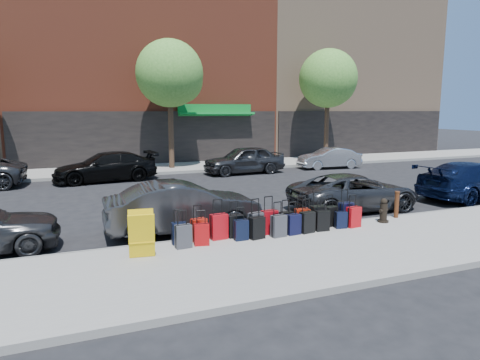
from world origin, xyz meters
name	(u,v)px	position (x,y,z in m)	size (l,w,h in m)	color
ground	(215,203)	(0.00, 0.00, 0.00)	(120.00, 120.00, 0.00)	black
sidewalk_near	(302,255)	(0.00, -6.50, 0.07)	(60.00, 4.00, 0.15)	gray
sidewalk_far	(162,168)	(0.00, 10.00, 0.07)	(60.00, 4.00, 0.15)	gray
curb_near	(266,233)	(0.00, -4.48, 0.07)	(60.00, 0.08, 0.15)	gray
curb_far	(169,173)	(0.00, 7.98, 0.07)	(60.00, 0.08, 0.15)	gray
building_center	(136,19)	(0.00, 17.99, 9.98)	(17.00, 12.85, 20.00)	brown
building_right	(324,46)	(16.00, 17.99, 8.98)	(15.00, 12.12, 18.00)	#9B7B5F
tree_center	(172,75)	(0.64, 9.50, 5.41)	(3.80, 3.80, 7.27)	black
tree_right	(330,80)	(11.14, 9.50, 5.41)	(3.80, 3.80, 7.27)	black
suitcase_front_0	(179,233)	(-2.55, -4.80, 0.43)	(0.37, 0.21, 0.89)	black
suitcase_front_1	(199,230)	(-2.03, -4.76, 0.45)	(0.43, 0.29, 0.95)	#A6160A
suitcase_front_2	(219,227)	(-1.49, -4.78, 0.48)	(0.46, 0.28, 1.06)	#A90A12
suitcase_front_3	(235,226)	(-1.04, -4.78, 0.45)	(0.41, 0.23, 0.97)	black
suitcase_front_4	(256,224)	(-0.45, -4.85, 0.46)	(0.45, 0.31, 1.00)	#3E3E43
suitcase_front_5	(269,222)	(-0.06, -4.82, 0.47)	(0.44, 0.26, 1.03)	maroon
suitcase_front_6	(286,221)	(0.49, -4.76, 0.43)	(0.38, 0.24, 0.88)	black
suitcase_front_7	(302,219)	(0.95, -4.83, 0.45)	(0.42, 0.27, 0.97)	#9B1B0A
suitcase_front_8	(318,217)	(1.46, -4.84, 0.48)	(0.43, 0.24, 1.04)	black
suitcase_front_9	(331,216)	(1.92, -4.78, 0.44)	(0.42, 0.28, 0.93)	black
suitcase_front_10	(346,214)	(2.43, -4.79, 0.48)	(0.47, 0.32, 1.05)	black
suitcase_back_0	(183,236)	(-2.53, -5.14, 0.44)	(0.40, 0.25, 0.93)	#37373C
suitcase_back_1	(202,234)	(-2.06, -5.10, 0.42)	(0.40, 0.28, 0.88)	#A10A0C
suitcase_back_3	(241,230)	(-0.99, -5.07, 0.42)	(0.36, 0.21, 0.86)	black
suitcase_back_4	(257,228)	(-0.56, -5.12, 0.44)	(0.43, 0.30, 0.94)	black
suitcase_back_5	(279,226)	(0.04, -5.17, 0.44)	(0.42, 0.27, 0.94)	#35353A
suitcase_back_6	(293,224)	(0.51, -5.13, 0.43)	(0.40, 0.26, 0.89)	black
suitcase_back_7	(307,222)	(0.94, -5.12, 0.44)	(0.43, 0.29, 0.94)	black
suitcase_back_8	(322,221)	(1.42, -5.10, 0.44)	(0.41, 0.26, 0.92)	black
suitcase_back_9	(341,220)	(2.07, -5.08, 0.39)	(0.35, 0.24, 0.77)	black
suitcase_back_10	(354,217)	(2.48, -5.11, 0.44)	(0.42, 0.28, 0.94)	#B40B11
fire_hydrant	(384,211)	(3.64, -4.99, 0.48)	(0.37, 0.33, 0.72)	black
bollard	(397,204)	(4.39, -4.69, 0.58)	(0.15, 0.15, 0.83)	#38190C
display_rack	(141,234)	(-3.57, -5.37, 0.66)	(0.66, 0.71, 1.04)	yellow
car_near_1	(184,207)	(-2.04, -3.30, 0.73)	(1.55, 4.43, 1.46)	#313133
car_near_2	(354,192)	(4.19, -2.81, 0.64)	(2.13, 4.62, 1.28)	#37373A
car_near_3	(474,180)	(9.75, -2.96, 0.73)	(2.06, 5.06, 1.47)	#0C1535
car_far_1	(105,167)	(-3.41, 6.81, 0.72)	(2.01, 4.95, 1.44)	black
car_far_2	(244,160)	(3.92, 6.72, 0.76)	(1.81, 4.49, 1.53)	#2F2F31
car_far_3	(329,158)	(9.50, 6.80, 0.62)	(1.32, 3.78, 1.24)	silver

